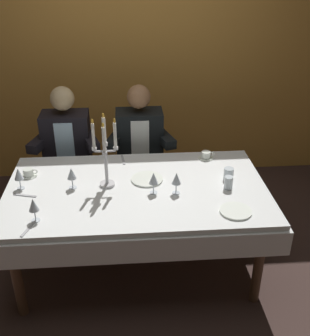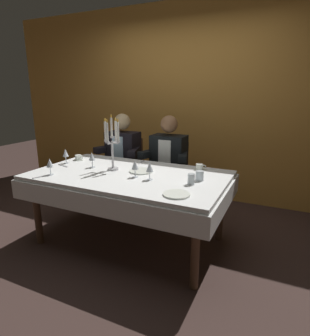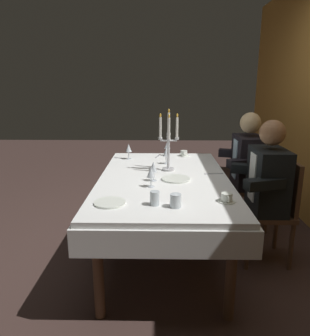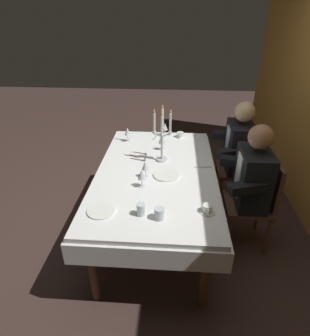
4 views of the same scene
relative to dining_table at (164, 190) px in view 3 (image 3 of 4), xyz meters
name	(u,v)px [view 3 (image 3 of 4)]	position (x,y,z in m)	size (l,w,h in m)	color
ground_plane	(163,253)	(0.00, 0.00, -0.62)	(12.00, 12.00, 0.00)	#3D2B27
dining_table	(164,190)	(0.00, 0.00, 0.00)	(1.94, 1.14, 0.74)	white
candelabra	(169,142)	(-0.21, 0.04, 0.38)	(0.19, 0.19, 0.56)	silver
dinner_plate_0	(176,179)	(0.08, 0.10, 0.13)	(0.24, 0.24, 0.01)	white
dinner_plate_1	(110,203)	(0.64, -0.37, 0.13)	(0.21, 0.21, 0.01)	white
wine_glass_0	(153,167)	(0.12, -0.09, 0.24)	(0.07, 0.07, 0.16)	silver
wine_glass_1	(166,152)	(-0.46, 0.03, 0.24)	(0.07, 0.07, 0.16)	silver
wine_glass_2	(167,145)	(-0.84, 0.05, 0.23)	(0.07, 0.07, 0.16)	silver
wine_glass_3	(151,172)	(0.28, -0.10, 0.24)	(0.07, 0.07, 0.16)	silver
wine_glass_4	(129,148)	(-0.66, -0.37, 0.23)	(0.07, 0.07, 0.16)	silver
water_tumbler_0	(155,198)	(0.66, -0.07, 0.17)	(0.06, 0.06, 0.10)	silver
water_tumbler_1	(176,201)	(0.70, 0.07, 0.16)	(0.07, 0.07, 0.09)	silver
coffee_cup_0	(227,198)	(0.59, 0.43, 0.15)	(0.13, 0.12, 0.06)	white
coffee_cup_1	(184,154)	(-0.81, 0.23, 0.15)	(0.13, 0.12, 0.06)	white
spoon_0	(158,156)	(-0.79, -0.06, 0.12)	(0.17, 0.02, 0.01)	#B7B7BC
fork_1	(121,158)	(-0.69, -0.46, 0.12)	(0.17, 0.02, 0.01)	#B7B7BC
spoon_2	(214,174)	(-0.09, 0.45, 0.12)	(0.17, 0.02, 0.01)	#B7B7BC
seated_diner_0	(248,161)	(-0.60, 0.89, 0.11)	(0.63, 0.48, 1.24)	#523624
seated_diner_1	(269,180)	(0.06, 0.89, 0.11)	(0.63, 0.48, 1.24)	#523624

